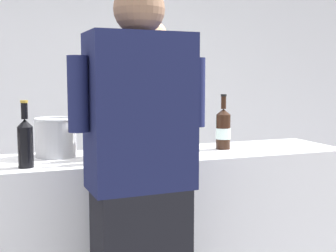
{
  "coord_description": "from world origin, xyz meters",
  "views": [
    {
      "loc": [
        -0.77,
        -2.28,
        1.33
      ],
      "look_at": [
        0.07,
        0.0,
        1.07
      ],
      "focal_mm": 47.96,
      "sensor_mm": 36.0,
      "label": 1
    }
  ],
  "objects_px": {
    "wine_bottle_3": "(25,141)",
    "wine_bottle_4": "(101,134)",
    "wine_bottle_0": "(128,134)",
    "ice_bucket": "(56,137)",
    "wine_bottle_5": "(95,136)",
    "wine_glass": "(183,133)",
    "person_server": "(152,150)",
    "wine_bottle_7": "(106,138)",
    "person_guest": "(140,199)",
    "wine_bottle_1": "(223,129)",
    "potted_shrub": "(167,153)",
    "wine_bottle_6": "(172,129)"
  },
  "relations": [
    {
      "from": "wine_bottle_3",
      "to": "wine_bottle_4",
      "type": "relative_size",
      "value": 0.96
    },
    {
      "from": "wine_bottle_0",
      "to": "ice_bucket",
      "type": "distance_m",
      "value": 0.38
    },
    {
      "from": "wine_bottle_0",
      "to": "wine_bottle_5",
      "type": "height_order",
      "value": "wine_bottle_0"
    },
    {
      "from": "wine_glass",
      "to": "person_server",
      "type": "distance_m",
      "value": 0.75
    },
    {
      "from": "wine_bottle_7",
      "to": "person_guest",
      "type": "bearing_deg",
      "value": -81.98
    },
    {
      "from": "wine_bottle_1",
      "to": "wine_glass",
      "type": "bearing_deg",
      "value": -153.97
    },
    {
      "from": "wine_bottle_7",
      "to": "potted_shrub",
      "type": "bearing_deg",
      "value": 57.4
    },
    {
      "from": "wine_glass",
      "to": "potted_shrub",
      "type": "relative_size",
      "value": 0.16
    },
    {
      "from": "wine_bottle_5",
      "to": "wine_bottle_4",
      "type": "bearing_deg",
      "value": 60.63
    },
    {
      "from": "wine_bottle_4",
      "to": "wine_bottle_7",
      "type": "xyz_separation_m",
      "value": [
        -0.01,
        -0.19,
        0.01
      ]
    },
    {
      "from": "wine_bottle_6",
      "to": "person_guest",
      "type": "distance_m",
      "value": 0.67
    },
    {
      "from": "wine_bottle_4",
      "to": "ice_bucket",
      "type": "xyz_separation_m",
      "value": [
        -0.22,
        0.07,
        -0.01
      ]
    },
    {
      "from": "wine_bottle_4",
      "to": "wine_bottle_7",
      "type": "height_order",
      "value": "wine_bottle_7"
    },
    {
      "from": "person_guest",
      "to": "potted_shrub",
      "type": "xyz_separation_m",
      "value": [
        0.69,
        1.55,
        -0.1
      ]
    },
    {
      "from": "wine_bottle_1",
      "to": "ice_bucket",
      "type": "bearing_deg",
      "value": 175.03
    },
    {
      "from": "wine_bottle_7",
      "to": "person_guest",
      "type": "distance_m",
      "value": 0.44
    },
    {
      "from": "person_server",
      "to": "wine_bottle_4",
      "type": "bearing_deg",
      "value": -129.79
    },
    {
      "from": "wine_glass",
      "to": "person_guest",
      "type": "height_order",
      "value": "person_guest"
    },
    {
      "from": "wine_bottle_4",
      "to": "wine_bottle_5",
      "type": "height_order",
      "value": "wine_bottle_5"
    },
    {
      "from": "wine_bottle_6",
      "to": "wine_glass",
      "type": "xyz_separation_m",
      "value": [
        0.02,
        -0.12,
        -0.01
      ]
    },
    {
      "from": "wine_bottle_1",
      "to": "person_server",
      "type": "distance_m",
      "value": 0.65
    },
    {
      "from": "wine_bottle_4",
      "to": "wine_glass",
      "type": "bearing_deg",
      "value": -21.54
    },
    {
      "from": "wine_bottle_6",
      "to": "wine_bottle_3",
      "type": "bearing_deg",
      "value": -170.36
    },
    {
      "from": "wine_bottle_0",
      "to": "ice_bucket",
      "type": "relative_size",
      "value": 1.6
    },
    {
      "from": "wine_bottle_0",
      "to": "wine_glass",
      "type": "distance_m",
      "value": 0.29
    },
    {
      "from": "wine_bottle_7",
      "to": "potted_shrub",
      "type": "relative_size",
      "value": 0.29
    },
    {
      "from": "wine_bottle_0",
      "to": "wine_bottle_3",
      "type": "bearing_deg",
      "value": -171.06
    },
    {
      "from": "wine_bottle_4",
      "to": "person_server",
      "type": "distance_m",
      "value": 0.76
    },
    {
      "from": "wine_bottle_4",
      "to": "wine_bottle_3",
      "type": "bearing_deg",
      "value": -155.62
    },
    {
      "from": "wine_bottle_1",
      "to": "wine_bottle_3",
      "type": "distance_m",
      "value": 1.12
    },
    {
      "from": "wine_bottle_4",
      "to": "potted_shrub",
      "type": "height_order",
      "value": "wine_bottle_4"
    },
    {
      "from": "wine_glass",
      "to": "person_server",
      "type": "bearing_deg",
      "value": 84.94
    },
    {
      "from": "wine_glass",
      "to": "potted_shrub",
      "type": "distance_m",
      "value": 1.22
    },
    {
      "from": "wine_bottle_3",
      "to": "wine_bottle_4",
      "type": "bearing_deg",
      "value": 24.38
    },
    {
      "from": "wine_bottle_3",
      "to": "potted_shrub",
      "type": "relative_size",
      "value": 0.28
    },
    {
      "from": "ice_bucket",
      "to": "wine_glass",
      "type": "bearing_deg",
      "value": -20.43
    },
    {
      "from": "potted_shrub",
      "to": "wine_bottle_4",
      "type": "bearing_deg",
      "value": -127.0
    },
    {
      "from": "wine_bottle_0",
      "to": "person_server",
      "type": "xyz_separation_m",
      "value": [
        0.35,
        0.66,
        -0.2
      ]
    },
    {
      "from": "wine_bottle_6",
      "to": "wine_bottle_4",
      "type": "bearing_deg",
      "value": 173.44
    },
    {
      "from": "wine_bottle_6",
      "to": "ice_bucket",
      "type": "xyz_separation_m",
      "value": [
        -0.61,
        0.12,
        -0.03
      ]
    },
    {
      "from": "wine_bottle_1",
      "to": "wine_bottle_4",
      "type": "xyz_separation_m",
      "value": [
        -0.72,
        0.01,
        0.0
      ]
    },
    {
      "from": "wine_bottle_3",
      "to": "wine_bottle_5",
      "type": "height_order",
      "value": "wine_bottle_5"
    },
    {
      "from": "wine_bottle_1",
      "to": "wine_bottle_4",
      "type": "relative_size",
      "value": 0.98
    },
    {
      "from": "ice_bucket",
      "to": "person_guest",
      "type": "xyz_separation_m",
      "value": [
        0.27,
        -0.65,
        -0.19
      ]
    },
    {
      "from": "wine_bottle_5",
      "to": "wine_bottle_7",
      "type": "distance_m",
      "value": 0.11
    },
    {
      "from": "wine_bottle_3",
      "to": "wine_bottle_5",
      "type": "relative_size",
      "value": 0.93
    },
    {
      "from": "wine_bottle_1",
      "to": "ice_bucket",
      "type": "height_order",
      "value": "wine_bottle_1"
    },
    {
      "from": "person_server",
      "to": "wine_glass",
      "type": "bearing_deg",
      "value": -95.06
    },
    {
      "from": "wine_bottle_3",
      "to": "wine_glass",
      "type": "relative_size",
      "value": 1.72
    },
    {
      "from": "ice_bucket",
      "to": "potted_shrub",
      "type": "bearing_deg",
      "value": 43.21
    }
  ]
}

